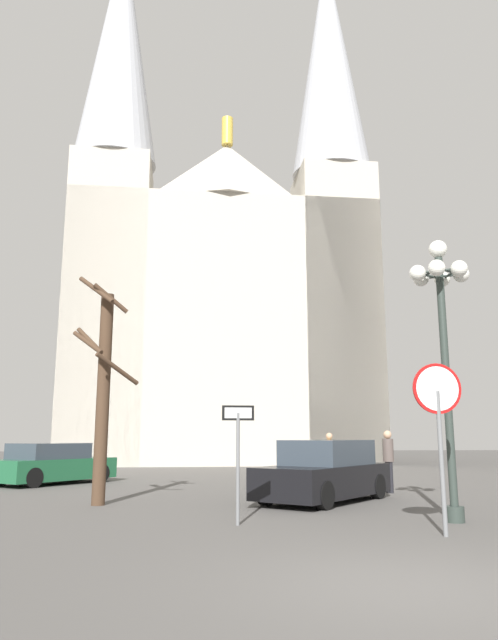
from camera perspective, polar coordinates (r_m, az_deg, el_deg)
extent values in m
plane|color=#514F4C|center=(7.29, 15.62, -23.74)|extent=(120.00, 120.00, 0.00)
cube|color=#BCB5A5|center=(39.47, -2.86, -2.00)|extent=(18.66, 12.85, 15.77)
pyramid|color=#BCB5A5|center=(37.24, -2.14, 14.14)|extent=(6.50, 2.08, 3.50)
cylinder|color=gold|center=(38.44, -2.11, 17.71)|extent=(0.70, 0.70, 1.80)
cube|color=#BCB5A5|center=(35.95, -13.50, 1.19)|extent=(4.69, 4.69, 18.22)
cone|color=#B7BAC1|center=(43.14, -12.35, 24.57)|extent=(5.09, 5.09, 16.83)
cube|color=#BCB5A5|center=(36.93, 8.39, 0.67)|extent=(4.69, 4.69, 18.22)
cone|color=#B7BAC1|center=(43.97, 7.69, 23.64)|extent=(5.09, 5.09, 16.83)
cylinder|color=slate|center=(10.78, 18.10, -12.92)|extent=(0.08, 0.08, 2.40)
cylinder|color=red|center=(10.80, 17.70, -6.33)|extent=(0.88, 0.06, 0.87)
cylinder|color=white|center=(10.78, 17.75, -6.32)|extent=(0.77, 0.02, 0.77)
cylinder|color=slate|center=(11.54, -1.08, -14.12)|extent=(0.07, 0.07, 2.07)
cube|color=black|center=(11.53, -1.06, -8.96)|extent=(0.62, 0.05, 0.29)
cube|color=white|center=(11.51, -1.05, -8.96)|extent=(0.52, 0.03, 0.20)
cylinder|color=#2D3833|center=(12.59, 18.55, -5.92)|extent=(0.16, 0.16, 5.31)
cylinder|color=#2D3833|center=(12.64, 19.28, -17.30)|extent=(0.36, 0.36, 0.30)
sphere|color=white|center=(13.13, 17.78, 6.52)|extent=(0.38, 0.38, 0.38)
sphere|color=white|center=(13.18, 19.80, 4.17)|extent=(0.34, 0.34, 0.34)
cylinder|color=#2D3833|center=(13.08, 18.87, 4.23)|extent=(0.05, 0.47, 0.05)
sphere|color=white|center=(13.44, 18.15, 3.78)|extent=(0.34, 0.34, 0.34)
cylinder|color=#2D3833|center=(13.21, 18.03, 4.02)|extent=(0.43, 0.28, 0.05)
sphere|color=white|center=(13.25, 16.28, 3.87)|extent=(0.34, 0.34, 0.34)
cylinder|color=#2D3833|center=(13.12, 17.09, 4.07)|extent=(0.43, 0.28, 0.05)
sphere|color=white|center=(12.80, 15.98, 4.38)|extent=(0.34, 0.34, 0.34)
cylinder|color=#2D3833|center=(12.89, 16.96, 4.33)|extent=(0.05, 0.47, 0.05)
sphere|color=white|center=(12.53, 17.68, 4.81)|extent=(0.34, 0.34, 0.34)
cylinder|color=#2D3833|center=(12.75, 17.80, 4.54)|extent=(0.43, 0.28, 0.05)
sphere|color=white|center=(12.72, 19.63, 4.70)|extent=(0.34, 0.34, 0.34)
cylinder|color=#2D3833|center=(12.85, 18.77, 4.49)|extent=(0.43, 0.28, 0.05)
cylinder|color=#473323|center=(15.22, -13.92, -7.17)|extent=(0.32, 0.32, 5.21)
cylinder|color=#473323|center=(15.08, -15.14, -1.93)|extent=(0.81, 0.81, 0.76)
cylinder|color=#473323|center=(14.78, -12.59, -4.63)|extent=(1.02, 0.87, 0.73)
cylinder|color=#473323|center=(15.03, -15.31, -2.11)|extent=(0.90, 0.87, 0.69)
cylinder|color=#473323|center=(15.16, -13.21, 2.05)|extent=(0.90, 0.39, 0.72)
cylinder|color=#473323|center=(15.22, -14.53, 2.85)|extent=(0.98, 0.59, 0.78)
cube|color=black|center=(15.65, 7.27, -15.11)|extent=(4.19, 4.41, 0.75)
cube|color=#333D47|center=(15.80, 7.59, -12.55)|extent=(2.79, 2.86, 0.63)
cylinder|color=black|center=(14.00, 7.27, -16.45)|extent=(0.59, 0.63, 0.64)
cylinder|color=black|center=(14.82, 1.66, -16.23)|extent=(0.59, 0.63, 0.64)
cylinder|color=black|center=(16.63, 12.28, -15.43)|extent=(0.59, 0.63, 0.64)
cylinder|color=black|center=(17.33, 7.30, -15.40)|extent=(0.59, 0.63, 0.64)
cube|color=#1E5B38|center=(22.26, -18.41, -13.50)|extent=(4.14, 4.45, 0.71)
cube|color=#333D47|center=(22.10, -18.74, -11.89)|extent=(2.81, 2.90, 0.53)
cylinder|color=black|center=(23.83, -16.95, -13.83)|extent=(0.58, 0.63, 0.64)
cylinder|color=black|center=(22.56, -14.12, -14.15)|extent=(0.58, 0.63, 0.64)
cylinder|color=black|center=(22.10, -22.84, -13.70)|extent=(0.58, 0.63, 0.64)
cylinder|color=black|center=(20.72, -20.14, -14.11)|extent=(0.58, 0.63, 0.64)
cylinder|color=black|center=(20.54, 7.65, -14.40)|extent=(0.12, 0.12, 0.86)
cylinder|color=black|center=(20.45, 8.03, -14.40)|extent=(0.12, 0.12, 0.86)
cylinder|color=olive|center=(20.46, 7.78, -12.30)|extent=(0.32, 0.32, 0.65)
sphere|color=tan|center=(20.45, 7.75, -11.07)|extent=(0.23, 0.23, 0.23)
cylinder|color=black|center=(18.32, 13.56, -14.56)|extent=(0.12, 0.12, 0.89)
cylinder|color=black|center=(18.44, 13.23, -14.55)|extent=(0.12, 0.12, 0.89)
cylinder|color=#594C47|center=(18.34, 13.28, -12.14)|extent=(0.32, 0.32, 0.67)
sphere|color=tan|center=(18.34, 13.22, -10.73)|extent=(0.24, 0.24, 0.24)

